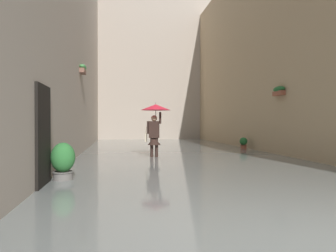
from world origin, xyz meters
TOP-DOWN VIEW (x-y plane):
  - ground_plane at (0.00, -10.48)m, footprint 60.00×60.00m
  - flood_water at (0.00, -10.48)m, footprint 8.77×26.96m
  - building_facade_left at (-4.88, -10.47)m, footprint 2.04×24.96m
  - building_facade_right at (4.88, -10.48)m, footprint 2.04×24.96m
  - building_facade_far at (0.00, -21.86)m, footprint 11.57×1.80m
  - person_wading at (1.07, -8.62)m, footprint 1.12×1.12m
  - potted_plant_mid_left at (-3.63, -11.41)m, footprint 0.38×0.38m
  - potted_plant_far_right at (3.67, -4.36)m, footprint 0.54×0.54m

SIDE VIEW (x-z plane):
  - ground_plane at x=0.00m, z-range 0.00..0.00m
  - flood_water at x=0.00m, z-range 0.00..0.12m
  - potted_plant_mid_left at x=-3.63m, z-range 0.04..0.73m
  - potted_plant_far_right at x=3.67m, z-range 0.03..1.00m
  - person_wading at x=1.07m, z-range 0.48..2.66m
  - building_facade_left at x=-4.88m, z-range 0.00..9.96m
  - building_facade_right at x=4.88m, z-range 0.00..12.62m
  - building_facade_far at x=0.00m, z-range 0.00..12.73m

